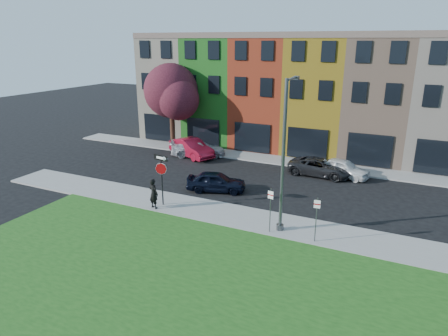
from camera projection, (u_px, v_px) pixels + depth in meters
The scene contains 15 objects.
ground at pixel (226, 243), 20.32m from camera, with size 120.00×120.00×0.00m, color black.
sidewalk_near at pixel (281, 226), 22.05m from camera, with size 40.00×3.00×0.12m, color gray.
sidewalk_far at pixel (268, 159), 34.42m from camera, with size 40.00×2.40×0.12m, color gray.
rowhouse_block at pixel (297, 93), 38.02m from camera, with size 30.00×10.12×10.00m.
stop_sign at pixel (161, 170), 24.04m from camera, with size 1.04×0.20×3.19m.
man at pixel (154, 194), 23.96m from camera, with size 0.76×0.59×1.85m, color black.
sedan_near at pixel (216, 182), 27.07m from camera, with size 4.29×2.74×1.36m, color black.
parked_car_red at pixel (191, 148), 35.08m from camera, with size 5.08×3.55×1.59m, color maroon.
parked_car_silver at pixel (198, 149), 35.28m from camera, with size 5.15×3.74×1.39m, color #B7B8BC.
parked_car_dark at pixel (320, 167), 30.22m from camera, with size 4.88×2.43×1.33m, color black.
parked_car_white at pixel (343, 168), 29.95m from camera, with size 4.22×2.51×1.35m, color white.
street_lamp at pixel (284, 157), 20.42m from camera, with size 0.46×2.58×7.98m.
parking_sign_a at pixel (270, 206), 20.75m from camera, with size 0.32×0.12×2.45m.
parking_sign_b at pixel (316, 215), 19.78m from camera, with size 0.32×0.10×2.36m.
tree_purple at pixel (172, 92), 36.91m from camera, with size 6.02×5.27×7.76m.
Camera 1 is at (7.75, -16.44, 9.84)m, focal length 32.00 mm.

